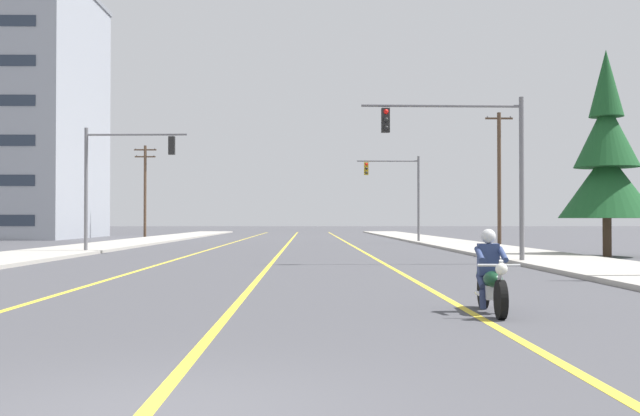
{
  "coord_description": "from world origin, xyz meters",
  "views": [
    {
      "loc": [
        1.29,
        -6.25,
        1.61
      ],
      "look_at": [
        1.79,
        24.19,
        2.11
      ],
      "focal_mm": 42.24,
      "sensor_mm": 36.0,
      "label": 1
    }
  ],
  "objects": [
    {
      "name": "conifer_tree_right_verge_near",
      "position": [
        14.59,
        26.89,
        4.23
      ],
      "size": [
        4.19,
        4.19,
        9.23
      ],
      "color": "#4C3828",
      "rests_on": "ground"
    },
    {
      "name": "sidewalk_kerb_left",
      "position": [
        -10.98,
        40.0,
        0.07
      ],
      "size": [
        4.4,
        110.0,
        0.14
      ],
      "primitive_type": "cube",
      "color": "#ADA89E",
      "rests_on": "ground"
    },
    {
      "name": "motorcycle_with_rider",
      "position": [
        4.48,
        6.79,
        0.59
      ],
      "size": [
        0.7,
        2.19,
        1.46
      ],
      "color": "black",
      "rests_on": "ground"
    },
    {
      "name": "lane_stripe_right",
      "position": [
        4.14,
        45.0,
        0.0
      ],
      "size": [
        0.16,
        100.0,
        0.01
      ],
      "primitive_type": "cube",
      "color": "yellow",
      "rests_on": "ground"
    },
    {
      "name": "utility_pole_right_far",
      "position": [
        14.26,
        44.34,
        4.64
      ],
      "size": [
        1.86,
        0.26,
        8.92
      ],
      "color": "#4C3828",
      "rests_on": "ground"
    },
    {
      "name": "ground_plane",
      "position": [
        0.0,
        0.0,
        0.0
      ],
      "size": [
        400.0,
        400.0,
        0.0
      ],
      "primitive_type": "plane",
      "color": "#47474C"
    },
    {
      "name": "lane_stripe_left",
      "position": [
        -4.13,
        45.0,
        0.0
      ],
      "size": [
        0.16,
        100.0,
        0.01
      ],
      "primitive_type": "cube",
      "color": "yellow",
      "rests_on": "ground"
    },
    {
      "name": "traffic_signal_near_right",
      "position": [
        7.45,
        21.42,
        4.17
      ],
      "size": [
        6.06,
        0.46,
        6.2
      ],
      "color": "slate",
      "rests_on": "ground"
    },
    {
      "name": "sidewalk_kerb_right",
      "position": [
        10.98,
        40.0,
        0.07
      ],
      "size": [
        4.4,
        110.0,
        0.14
      ],
      "primitive_type": "cube",
      "color": "#ADA89E",
      "rests_on": "ground"
    },
    {
      "name": "lane_stripe_center",
      "position": [
        -0.07,
        45.0,
        0.0
      ],
      "size": [
        0.16,
        100.0,
        0.01
      ],
      "primitive_type": "cube",
      "color": "yellow",
      "rests_on": "ground"
    },
    {
      "name": "traffic_signal_near_left",
      "position": [
        -8.21,
        31.0,
        4.11
      ],
      "size": [
        5.11,
        0.47,
        6.2
      ],
      "color": "slate",
      "rests_on": "ground"
    },
    {
      "name": "traffic_signal_mid_right",
      "position": [
        7.95,
        47.21,
        4.07
      ],
      "size": [
        4.5,
        0.42,
        6.2
      ],
      "color": "slate",
      "rests_on": "ground"
    },
    {
      "name": "utility_pole_left_far",
      "position": [
        -13.93,
        64.29,
        4.65
      ],
      "size": [
        2.09,
        0.26,
        8.62
      ],
      "color": "#4C3828",
      "rests_on": "ground"
    }
  ]
}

